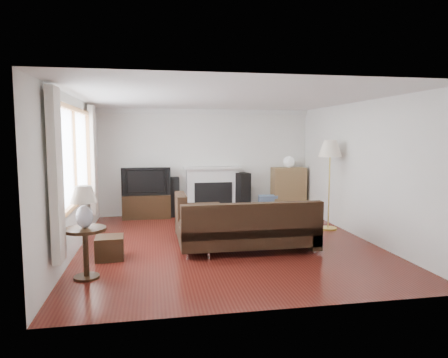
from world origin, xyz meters
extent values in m
cube|color=#541912|center=(0.00, 0.00, 0.00)|extent=(5.10, 5.60, 0.04)
cube|color=white|center=(0.00, 0.00, 2.50)|extent=(5.10, 5.60, 0.04)
cube|color=white|center=(0.00, 2.75, 1.25)|extent=(5.00, 0.04, 2.50)
cube|color=white|center=(0.00, -2.75, 1.25)|extent=(5.00, 0.04, 2.50)
cube|color=white|center=(-2.50, 0.00, 1.25)|extent=(0.04, 5.50, 2.50)
cube|color=white|center=(2.50, 0.00, 1.25)|extent=(0.04, 5.50, 2.50)
cube|color=#915F35|center=(-2.45, -0.20, 1.55)|extent=(0.12, 2.74, 1.54)
cube|color=beige|center=(-2.40, -1.72, 1.40)|extent=(0.10, 0.35, 2.10)
cube|color=beige|center=(-2.40, 1.32, 1.40)|extent=(0.10, 0.35, 2.10)
cube|color=white|center=(0.15, 2.64, 0.57)|extent=(1.40, 0.26, 1.15)
cube|color=black|center=(-1.41, 2.48, 0.27)|extent=(1.08, 0.48, 0.54)
imported|color=black|center=(-1.41, 2.48, 0.85)|extent=(1.09, 0.14, 0.63)
cube|color=black|center=(-0.79, 2.55, 0.46)|extent=(0.26, 0.31, 0.91)
cube|color=black|center=(0.85, 2.52, 0.50)|extent=(0.37, 0.40, 0.99)
cube|color=olive|center=(2.01, 2.53, 0.55)|extent=(0.81, 0.38, 1.11)
sphere|color=white|center=(2.01, 2.53, 1.24)|extent=(0.27, 0.27, 0.27)
cube|color=black|center=(0.26, -0.49, 0.39)|extent=(2.43, 1.77, 0.78)
cube|color=#9B7B4A|center=(0.54, 0.69, 0.22)|extent=(1.13, 0.64, 0.43)
cube|color=black|center=(-1.93, -0.57, 0.17)|extent=(0.43, 0.43, 0.35)
cube|color=gold|center=(2.20, 0.67, 0.90)|extent=(0.54, 0.54, 1.79)
cube|color=black|center=(-2.15, -1.38, 0.34)|extent=(0.54, 0.54, 0.68)
cube|color=silver|center=(-2.15, -1.38, 0.95)|extent=(0.34, 0.34, 0.55)
camera|label=1|loc=(-1.27, -6.73, 1.87)|focal=32.00mm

